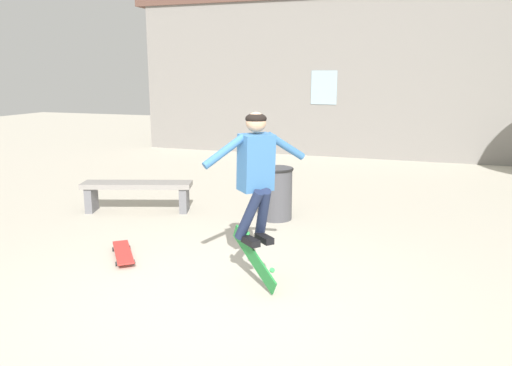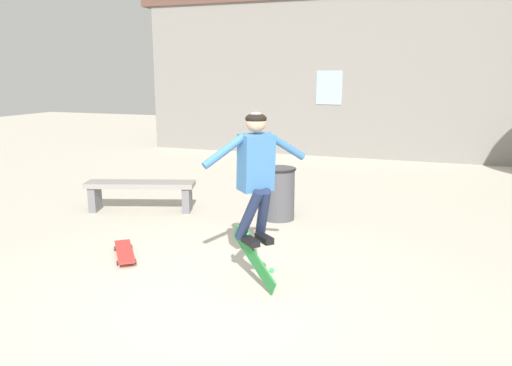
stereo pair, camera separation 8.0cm
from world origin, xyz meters
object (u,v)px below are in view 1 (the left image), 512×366
object	(u,v)px
park_bench	(137,190)
skateboard_resting	(123,252)
trash_bin	(276,192)
skateboard_flipping	(254,258)
skater	(256,167)

from	to	relation	value
park_bench	skateboard_resting	xyz separation A→B (m)	(0.98, -1.92, -0.29)
park_bench	trash_bin	size ratio (longest dim) A/B	2.22
trash_bin	skateboard_flipping	distance (m)	2.59
park_bench	skateboard_resting	world-z (taller)	park_bench
park_bench	skater	bearing A→B (deg)	-55.22
park_bench	skateboard_flipping	world-z (taller)	skateboard_flipping
skateboard_flipping	park_bench	bearing A→B (deg)	177.09
park_bench	trash_bin	bearing A→B (deg)	-10.03
skateboard_resting	trash_bin	bearing A→B (deg)	111.27
park_bench	skater	distance (m)	3.63
park_bench	trash_bin	xyz separation A→B (m)	(2.30, 0.33, 0.07)
trash_bin	park_bench	bearing A→B (deg)	-171.82
park_bench	trash_bin	world-z (taller)	trash_bin
trash_bin	skateboard_resting	world-z (taller)	trash_bin
park_bench	skateboard_flipping	size ratio (longest dim) A/B	2.75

